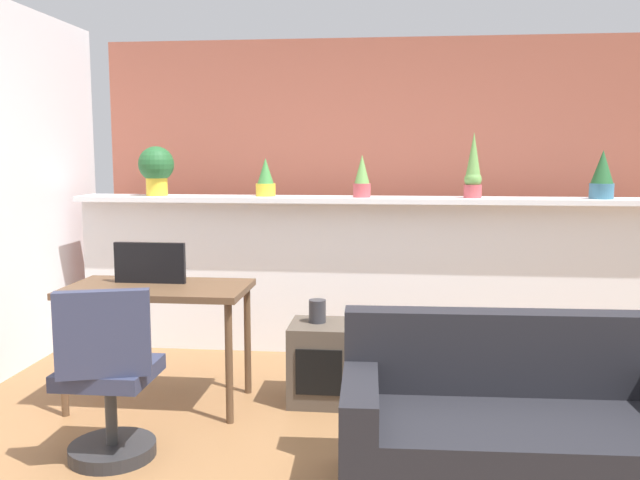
% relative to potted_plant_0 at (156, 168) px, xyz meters
% --- Properties ---
extents(ground_plane, '(12.00, 12.00, 0.00)m').
position_rel_potted_plant_0_xyz_m(ground_plane, '(1.65, -1.95, -1.44)').
color(ground_plane, brown).
extents(divider_wall, '(4.51, 0.16, 1.18)m').
position_rel_potted_plant_0_xyz_m(divider_wall, '(1.65, 0.05, -0.85)').
color(divider_wall, silver).
rests_on(divider_wall, ground).
extents(plant_shelf, '(4.51, 0.37, 0.04)m').
position_rel_potted_plant_0_xyz_m(plant_shelf, '(1.65, 0.01, -0.24)').
color(plant_shelf, silver).
rests_on(plant_shelf, divider_wall).
extents(brick_wall_behind, '(4.51, 0.10, 2.50)m').
position_rel_potted_plant_0_xyz_m(brick_wall_behind, '(1.65, 0.65, -0.19)').
color(brick_wall_behind, '#9E5442').
rests_on(brick_wall_behind, ground).
extents(potted_plant_0, '(0.28, 0.28, 0.39)m').
position_rel_potted_plant_0_xyz_m(potted_plant_0, '(0.00, 0.00, 0.00)').
color(potted_plant_0, gold).
rests_on(potted_plant_0, plant_shelf).
extents(potted_plant_1, '(0.15, 0.15, 0.29)m').
position_rel_potted_plant_0_xyz_m(potted_plant_1, '(0.86, 0.03, -0.09)').
color(potted_plant_1, gold).
rests_on(potted_plant_1, plant_shelf).
extents(potted_plant_2, '(0.13, 0.13, 0.32)m').
position_rel_potted_plant_0_xyz_m(potted_plant_2, '(1.61, -0.02, -0.07)').
color(potted_plant_2, '#B7474C').
rests_on(potted_plant_2, plant_shelf).
extents(potted_plant_3, '(0.13, 0.13, 0.49)m').
position_rel_potted_plant_0_xyz_m(potted_plant_3, '(2.43, -0.01, -0.01)').
color(potted_plant_3, '#B7474C').
rests_on(potted_plant_3, plant_shelf).
extents(potted_plant_4, '(0.17, 0.17, 0.35)m').
position_rel_potted_plant_0_xyz_m(potted_plant_4, '(3.36, -0.01, -0.05)').
color(potted_plant_4, '#386B84').
rests_on(potted_plant_4, plant_shelf).
extents(desk, '(1.10, 0.60, 0.75)m').
position_rel_potted_plant_0_xyz_m(desk, '(0.42, -1.21, -0.78)').
color(desk, brown).
rests_on(desk, ground).
extents(tv_monitor, '(0.45, 0.04, 0.25)m').
position_rel_potted_plant_0_xyz_m(tv_monitor, '(0.34, -1.13, -0.56)').
color(tv_monitor, black).
rests_on(tv_monitor, desk).
extents(office_chair, '(0.50, 0.50, 0.91)m').
position_rel_potted_plant_0_xyz_m(office_chair, '(0.44, -2.01, -1.05)').
color(office_chair, '#262628').
rests_on(office_chair, ground).
extents(side_cube_shelf, '(0.40, 0.41, 0.50)m').
position_rel_potted_plant_0_xyz_m(side_cube_shelf, '(1.41, -1.05, -1.19)').
color(side_cube_shelf, '#4C4238').
rests_on(side_cube_shelf, ground).
extents(vase_on_shelf, '(0.11, 0.11, 0.14)m').
position_rel_potted_plant_0_xyz_m(vase_on_shelf, '(1.38, -1.02, -0.87)').
color(vase_on_shelf, '#2D2D33').
rests_on(vase_on_shelf, side_cube_shelf).
extents(couch, '(1.58, 0.81, 0.80)m').
position_rel_potted_plant_0_xyz_m(couch, '(2.40, -2.14, -1.16)').
color(couch, black).
rests_on(couch, ground).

